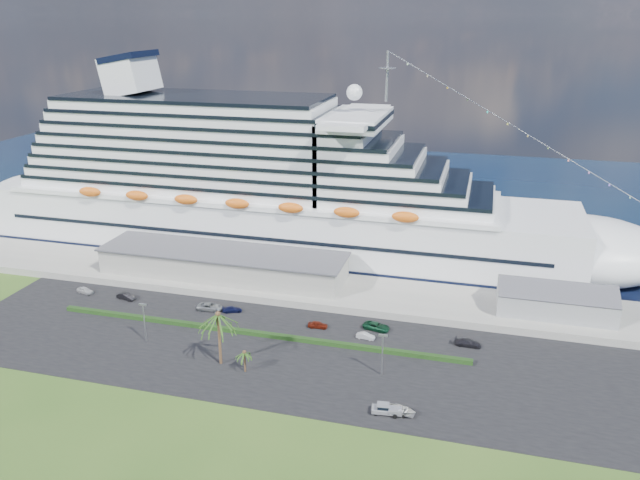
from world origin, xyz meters
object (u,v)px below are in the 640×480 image
(pickup_truck, at_px, (386,409))
(boat_trailer, at_px, (402,410))
(cruise_ship, at_px, (268,192))
(parked_car_3, at_px, (232,309))

(pickup_truck, xyz_separation_m, boat_trailer, (2.51, 0.39, 0.03))
(pickup_truck, bearing_deg, cruise_ship, 123.24)
(cruise_ship, bearing_deg, pickup_truck, -56.76)
(parked_car_3, height_order, boat_trailer, boat_trailer)
(cruise_ship, xyz_separation_m, pickup_truck, (44.31, -67.60, -15.60))
(cruise_ship, relative_size, boat_trailer, 35.02)
(parked_car_3, bearing_deg, pickup_truck, -147.04)
(cruise_ship, relative_size, parked_car_3, 44.41)
(cruise_ship, distance_m, pickup_truck, 82.32)
(parked_car_3, height_order, pickup_truck, pickup_truck)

